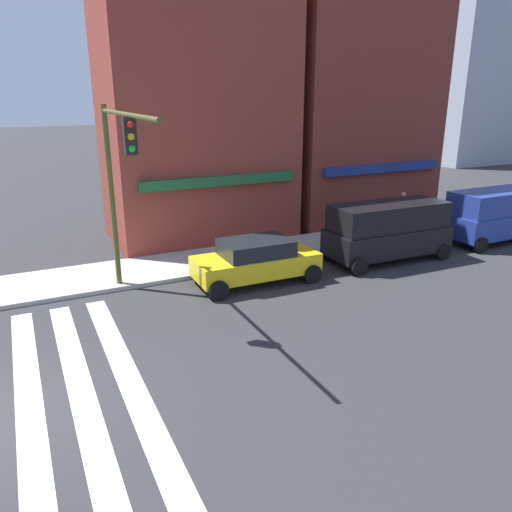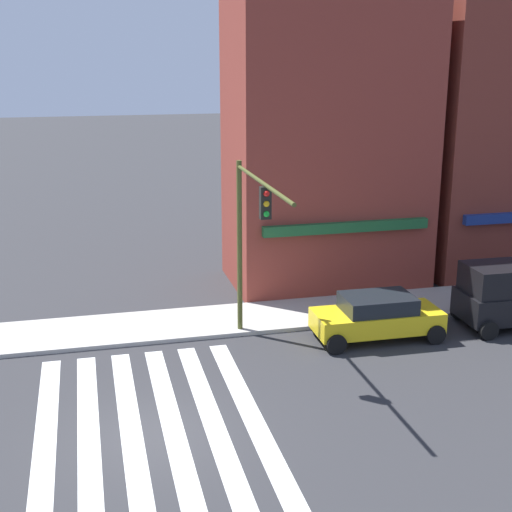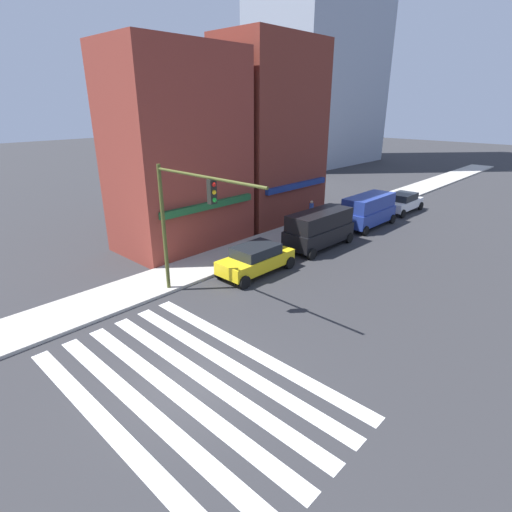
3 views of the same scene
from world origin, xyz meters
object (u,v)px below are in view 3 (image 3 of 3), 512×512
(sedan_yellow, at_px, (256,259))
(fire_hydrant, at_px, (234,255))
(van_black, at_px, (319,228))
(pedestrian_blue_shirt, at_px, (311,212))
(sedan_white, at_px, (402,202))
(van_blue, at_px, (368,210))
(traffic_signal, at_px, (184,211))

(sedan_yellow, bearing_deg, fire_hydrant, 91.69)
(van_black, distance_m, pedestrian_blue_shirt, 4.84)
(sedan_white, bearing_deg, sedan_yellow, 179.92)
(sedan_white, xyz_separation_m, fire_hydrant, (-18.14, 1.70, -0.23))
(van_black, xyz_separation_m, fire_hydrant, (-5.88, 1.70, -0.67))
(van_blue, bearing_deg, sedan_white, -0.11)
(van_black, bearing_deg, pedestrian_blue_shirt, 43.01)
(traffic_signal, height_order, van_blue, traffic_signal)
(sedan_white, bearing_deg, van_black, 179.92)
(traffic_signal, bearing_deg, pedestrian_blue_shirt, 12.71)
(van_black, xyz_separation_m, sedan_white, (12.26, 0.00, -0.44))
(van_black, distance_m, sedan_white, 12.27)
(traffic_signal, relative_size, sedan_white, 1.48)
(traffic_signal, distance_m, van_black, 10.77)
(traffic_signal, xyz_separation_m, van_black, (10.33, -0.07, -3.04))
(traffic_signal, bearing_deg, van_blue, -0.25)
(traffic_signal, bearing_deg, sedan_yellow, -0.94)
(traffic_signal, height_order, van_black, traffic_signal)
(traffic_signal, relative_size, pedestrian_blue_shirt, 3.69)
(traffic_signal, xyz_separation_m, sedan_white, (22.59, -0.07, -3.48))
(van_blue, height_order, pedestrian_blue_shirt, van_blue)
(van_blue, relative_size, pedestrian_blue_shirt, 2.83)
(sedan_yellow, distance_m, van_blue, 12.19)
(sedan_yellow, xyz_separation_m, van_blue, (12.18, -0.00, 0.44))
(van_black, bearing_deg, sedan_white, 1.31)
(van_blue, distance_m, fire_hydrant, 12.34)
(sedan_yellow, height_order, sedan_white, same)
(traffic_signal, xyz_separation_m, pedestrian_blue_shirt, (13.94, 3.14, -3.25))
(van_black, relative_size, van_blue, 1.01)
(van_blue, bearing_deg, van_black, 179.89)
(fire_hydrant, bearing_deg, van_blue, -7.93)
(traffic_signal, distance_m, fire_hydrant, 6.02)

